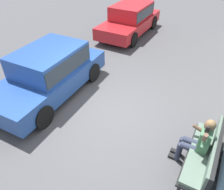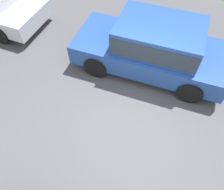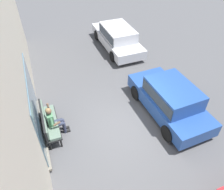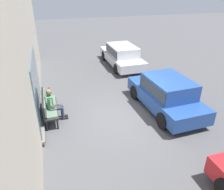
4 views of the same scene
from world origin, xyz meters
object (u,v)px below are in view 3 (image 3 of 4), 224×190
Objects in this scene: person_on_phone at (54,120)px; parked_car_far at (117,37)px; bench at (48,121)px; parked_car_mid at (170,98)px.

person_on_phone is 7.30m from parked_car_far.
parked_car_far is (5.40, -5.00, 0.15)m from bench.
person_on_phone is at bearing -120.58° from bench.
parked_car_mid is 0.89× the size of parked_car_far.
parked_car_far reaches higher than person_on_phone.
person_on_phone is 0.29× the size of parked_car_far.
person_on_phone is at bearing 139.23° from parked_car_far.
parked_car_mid is (-0.69, -4.90, 0.20)m from bench.
parked_car_mid reaches higher than bench.
person_on_phone reaches higher than bench.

